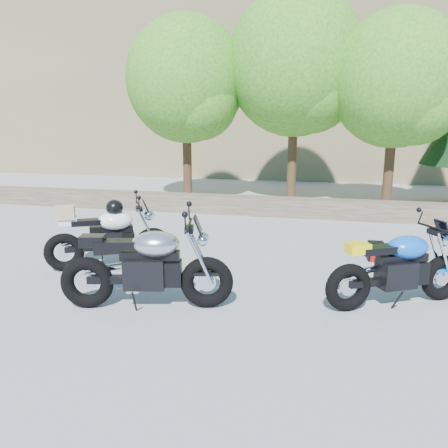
{
  "coord_description": "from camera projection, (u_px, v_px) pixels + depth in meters",
  "views": [
    {
      "loc": [
        1.94,
        -6.23,
        2.47
      ],
      "look_at": [
        0.2,
        1.0,
        0.75
      ],
      "focal_mm": 35.0,
      "sensor_mm": 36.0,
      "label": 1
    }
  ],
  "objects": [
    {
      "name": "blue_bike",
      "position": [
        399.0,
        269.0,
        5.97
      ],
      "size": [
        1.97,
        1.16,
        1.08
      ],
      "rotation": [
        0.0,
        0.0,
        0.49
      ],
      "color": "black",
      "rests_on": "ground"
    },
    {
      "name": "backpack",
      "position": [
        375.0,
        252.0,
        8.0
      ],
      "size": [
        0.28,
        0.25,
        0.36
      ],
      "rotation": [
        0.0,
        0.0,
        0.1
      ],
      "color": "black",
      "rests_on": "ground"
    },
    {
      "name": "silver_bike",
      "position": [
        148.0,
        267.0,
        5.87
      ],
      "size": [
        2.32,
        0.87,
        1.18
      ],
      "rotation": [
        0.0,
        0.0,
        0.24
      ],
      "color": "black",
      "rests_on": "ground"
    },
    {
      "name": "tree_decid_mid",
      "position": [
        299.0,
        69.0,
        12.93
      ],
      "size": [
        4.08,
        4.08,
        6.24
      ],
      "color": "#382314",
      "rests_on": "ground"
    },
    {
      "name": "hillside",
      "position": [
        351.0,
        51.0,
        31.06
      ],
      "size": [
        80.0,
        30.0,
        15.0
      ],
      "primitive_type": "cube",
      "color": "#706845",
      "rests_on": "ground"
    },
    {
      "name": "stone_wall",
      "position": [
        255.0,
        206.0,
        12.06
      ],
      "size": [
        22.0,
        0.55,
        0.5
      ],
      "primitive_type": "cube",
      "color": "#483E30",
      "rests_on": "ground"
    },
    {
      "name": "white_bike",
      "position": [
        108.0,
        235.0,
        7.55
      ],
      "size": [
        1.97,
        1.19,
        1.2
      ],
      "rotation": [
        0.0,
        0.0,
        0.51
      ],
      "color": "black",
      "rests_on": "ground"
    },
    {
      "name": "tree_decid_right",
      "position": [
        400.0,
        85.0,
        11.84
      ],
      "size": [
        3.54,
        3.54,
        5.41
      ],
      "color": "#382314",
      "rests_on": "ground"
    },
    {
      "name": "ground",
      "position": [
        197.0,
        283.0,
        6.9
      ],
      "size": [
        90.0,
        90.0,
        0.0
      ],
      "primitive_type": "plane",
      "color": "gray",
      "rests_on": "ground"
    },
    {
      "name": "tree_decid_left",
      "position": [
        189.0,
        85.0,
        13.39
      ],
      "size": [
        3.67,
        3.67,
        5.62
      ],
      "color": "#382314",
      "rests_on": "ground"
    }
  ]
}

